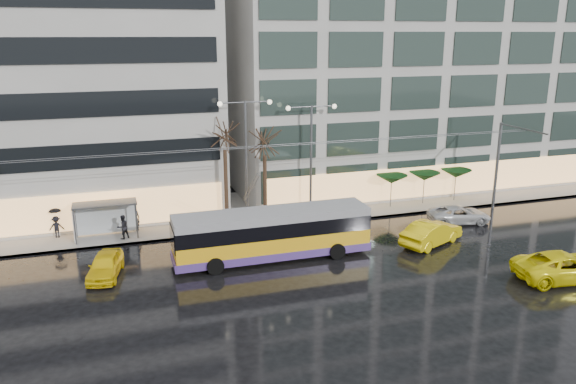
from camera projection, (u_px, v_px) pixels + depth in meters
name	position (u px, v px, depth m)	size (l,w,h in m)	color
ground	(259.00, 287.00, 31.48)	(140.00, 140.00, 0.00)	black
sidewalk	(238.00, 210.00, 44.87)	(80.00, 10.00, 0.15)	gray
kerb	(253.00, 230.00, 40.33)	(80.00, 0.10, 0.15)	slate
building_right	(405.00, 46.00, 51.03)	(32.00, 14.00, 25.00)	#A09E99
trolleybus	(272.00, 235.00, 35.06)	(12.37, 4.85, 5.73)	gold
catenary	(242.00, 179.00, 37.88)	(42.24, 5.12, 7.00)	#595B60
bus_shelter	(99.00, 212.00, 38.25)	(4.20, 1.60, 2.51)	#595B60
street_lamp_near	(246.00, 145.00, 40.32)	(3.96, 0.36, 9.03)	#595B60
street_lamp_far	(311.00, 145.00, 41.87)	(3.96, 0.36, 8.53)	#595B60
tree_a	(224.00, 131.00, 39.76)	(3.20, 3.20, 8.40)	black
tree_b	(264.00, 137.00, 41.02)	(3.20, 3.20, 7.70)	black
parasol_a	(392.00, 179.00, 45.02)	(2.50, 2.50, 2.65)	#595B60
parasol_b	(424.00, 176.00, 45.90)	(2.50, 2.50, 2.65)	#595B60
parasol_c	(456.00, 174.00, 46.79)	(2.50, 2.50, 2.65)	#595B60
taxi_a	(105.00, 265.00, 32.69)	(1.66, 4.12, 1.40)	yellow
taxi_b	(431.00, 233.00, 37.66)	(1.74, 4.98, 1.64)	yellow
taxi_c	(565.00, 266.00, 32.25)	(2.69, 5.84, 1.62)	#FFEE0D
sedan_silver	(459.00, 215.00, 42.02)	(2.14, 4.63, 1.29)	silver
pedestrian_a	(134.00, 211.00, 39.75)	(1.15, 1.16, 2.19)	black
pedestrian_b	(123.00, 227.00, 38.29)	(1.02, 0.95, 1.68)	black
pedestrian_c	(56.00, 222.00, 38.46)	(1.02, 0.88, 2.11)	black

